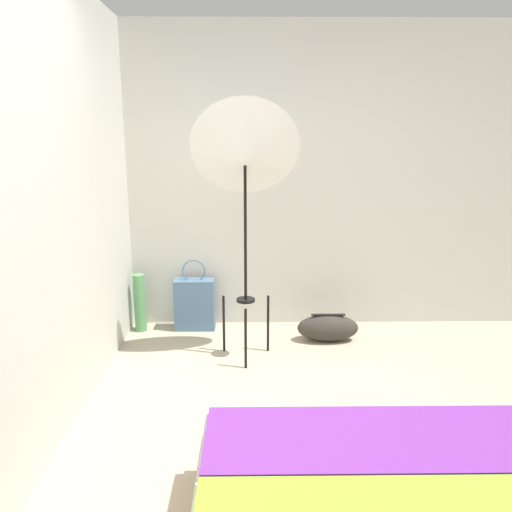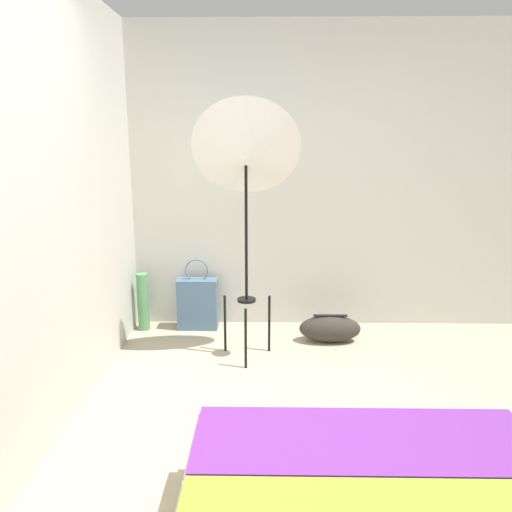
# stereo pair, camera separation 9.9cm
# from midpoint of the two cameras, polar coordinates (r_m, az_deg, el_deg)

# --- Properties ---
(ground_plane) EXTENTS (14.00, 14.00, 0.00)m
(ground_plane) POSITION_cam_midpoint_polar(r_m,az_deg,el_deg) (2.66, 6.71, -25.33)
(ground_plane) COLOR tan
(wall_back) EXTENTS (8.00, 0.05, 2.60)m
(wall_back) POSITION_cam_midpoint_polar(r_m,az_deg,el_deg) (4.37, 4.25, 8.66)
(wall_back) COLOR beige
(wall_back) RESTS_ON ground_plane
(wall_side_left) EXTENTS (0.05, 8.00, 2.60)m
(wall_side_left) POSITION_cam_midpoint_polar(r_m,az_deg,el_deg) (3.28, -19.30, 6.36)
(wall_side_left) COLOR beige
(wall_side_left) RESTS_ON ground_plane
(photo_umbrella) EXTENTS (0.79, 0.53, 1.93)m
(photo_umbrella) POSITION_cam_midpoint_polar(r_m,az_deg,el_deg) (3.60, -0.37, 11.42)
(photo_umbrella) COLOR black
(photo_umbrella) RESTS_ON ground_plane
(tote_bag) EXTENTS (0.35, 0.15, 0.63)m
(tote_bag) POSITION_cam_midpoint_polar(r_m,az_deg,el_deg) (4.45, -6.06, -5.39)
(tote_bag) COLOR slate
(tote_bag) RESTS_ON ground_plane
(duffel_bag) EXTENTS (0.51, 0.22, 0.23)m
(duffel_bag) POSITION_cam_midpoint_polar(r_m,az_deg,el_deg) (4.23, 9.11, -8.20)
(duffel_bag) COLOR #332D28
(duffel_bag) RESTS_ON ground_plane
(paper_roll) EXTENTS (0.10, 0.10, 0.51)m
(paper_roll) POSITION_cam_midpoint_polar(r_m,az_deg,el_deg) (4.49, -12.17, -5.15)
(paper_roll) COLOR #56995B
(paper_roll) RESTS_ON ground_plane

